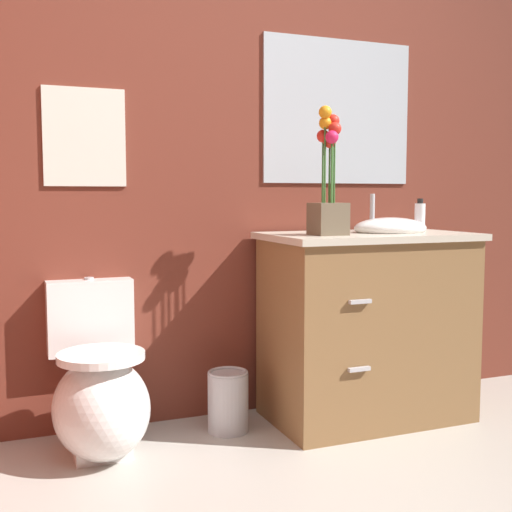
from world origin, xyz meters
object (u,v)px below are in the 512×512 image
toilet (100,394)px  trash_bin (228,401)px  vanity_cabinet (367,323)px  wall_poster (85,137)px  wall_mirror (338,112)px  flower_vase (328,190)px  soap_bottle (420,216)px

toilet → trash_bin: bearing=3.9°
vanity_cabinet → wall_poster: size_ratio=2.52×
trash_bin → vanity_cabinet: bearing=-5.6°
wall_mirror → vanity_cabinet: bearing=-89.5°
flower_vase → wall_poster: (-0.98, 0.36, 0.23)m
trash_bin → wall_poster: (-0.56, 0.23, 1.15)m
vanity_cabinet → flower_vase: bearing=-164.4°
toilet → soap_bottle: 1.68m
wall_mirror → trash_bin: bearing=-160.9°
soap_bottle → wall_mirror: bearing=140.7°
flower_vase → soap_bottle: bearing=11.0°
soap_bottle → wall_mirror: 0.65m
toilet → flower_vase: size_ratio=1.25×
vanity_cabinet → trash_bin: vanity_cabinet is taller
vanity_cabinet → trash_bin: bearing=174.4°
toilet → wall_poster: wall_poster is taller
toilet → vanity_cabinet: size_ratio=0.66×
wall_poster → wall_mirror: 1.23m
vanity_cabinet → soap_bottle: 0.58m
vanity_cabinet → flower_vase: (-0.25, -0.07, 0.62)m
trash_bin → wall_mirror: 1.49m
toilet → soap_bottle: bearing=0.5°
wall_poster → flower_vase: bearing=-20.4°
toilet → trash_bin: 0.57m
flower_vase → trash_bin: size_ratio=2.03×
wall_poster → wall_mirror: (1.22, 0.00, 0.16)m
soap_bottle → wall_poster: (-1.53, 0.26, 0.35)m
flower_vase → wall_mirror: size_ratio=0.69×
toilet → wall_mirror: (1.22, 0.27, 1.21)m
vanity_cabinet → trash_bin: (-0.66, 0.06, -0.31)m
soap_bottle → vanity_cabinet: bearing=-172.8°
toilet → wall_poster: 1.08m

